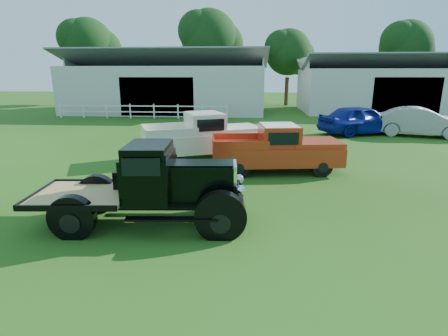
# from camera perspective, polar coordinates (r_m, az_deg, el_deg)

# --- Properties ---
(ground) EXTENTS (120.00, 120.00, 0.00)m
(ground) POSITION_cam_1_polar(r_m,az_deg,el_deg) (9.21, -1.82, -8.28)
(ground) COLOR #24450F
(shed_left) EXTENTS (18.80, 10.20, 5.60)m
(shed_left) POSITION_cam_1_polar(r_m,az_deg,el_deg) (35.30, -8.90, 13.73)
(shed_left) COLOR #B4B3AD
(shed_left) RESTS_ON ground
(shed_right) EXTENTS (16.80, 9.20, 5.20)m
(shed_right) POSITION_cam_1_polar(r_m,az_deg,el_deg) (37.74, 25.21, 12.29)
(shed_right) COLOR #B4B3AD
(shed_right) RESTS_ON ground
(fence_rail) EXTENTS (14.20, 0.16, 1.20)m
(fence_rail) POSITION_cam_1_polar(r_m,az_deg,el_deg) (29.91, -13.22, 9.03)
(fence_rail) COLOR white
(fence_rail) RESTS_ON ground
(tree_a) EXTENTS (6.30, 6.30, 10.50)m
(tree_a) POSITION_cam_1_polar(r_m,az_deg,el_deg) (45.53, -21.13, 16.34)
(tree_a) COLOR black
(tree_a) RESTS_ON ground
(tree_b) EXTENTS (6.90, 6.90, 11.50)m
(tree_b) POSITION_cam_1_polar(r_m,az_deg,el_deg) (42.72, -2.42, 18.11)
(tree_b) COLOR black
(tree_b) RESTS_ON ground
(tree_c) EXTENTS (5.40, 5.40, 9.00)m
(tree_c) POSITION_cam_1_polar(r_m,az_deg,el_deg) (41.59, 10.37, 16.23)
(tree_c) COLOR black
(tree_c) RESTS_ON ground
(tree_d) EXTENTS (6.00, 6.00, 10.00)m
(tree_d) POSITION_cam_1_polar(r_m,az_deg,el_deg) (45.71, 27.31, 15.37)
(tree_d) COLOR black
(tree_d) RESTS_ON ground
(vintage_flatbed) EXTENTS (5.30, 2.41, 2.05)m
(vintage_flatbed) POSITION_cam_1_polar(r_m,az_deg,el_deg) (8.79, -12.58, -2.70)
(vintage_flatbed) COLOR black
(vintage_flatbed) RESTS_ON ground
(red_pickup) EXTENTS (5.21, 2.53, 1.83)m
(red_pickup) POSITION_cam_1_polar(r_m,az_deg,el_deg) (13.41, 8.44, 3.24)
(red_pickup) COLOR red
(red_pickup) RESTS_ON ground
(white_pickup) EXTENTS (5.75, 4.03, 1.97)m
(white_pickup) POSITION_cam_1_polar(r_m,az_deg,el_deg) (15.41, -3.51, 5.22)
(white_pickup) COLOR beige
(white_pickup) RESTS_ON ground
(misc_car_blue) EXTENTS (5.61, 3.74, 1.78)m
(misc_car_blue) POSITION_cam_1_polar(r_m,az_deg,el_deg) (23.09, 21.51, 7.33)
(misc_car_blue) COLOR navy
(misc_car_blue) RESTS_ON ground
(misc_car_grey) EXTENTS (5.44, 3.29, 1.69)m
(misc_car_grey) POSITION_cam_1_polar(r_m,az_deg,el_deg) (23.89, 29.43, 6.56)
(misc_car_grey) COLOR gray
(misc_car_grey) RESTS_ON ground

